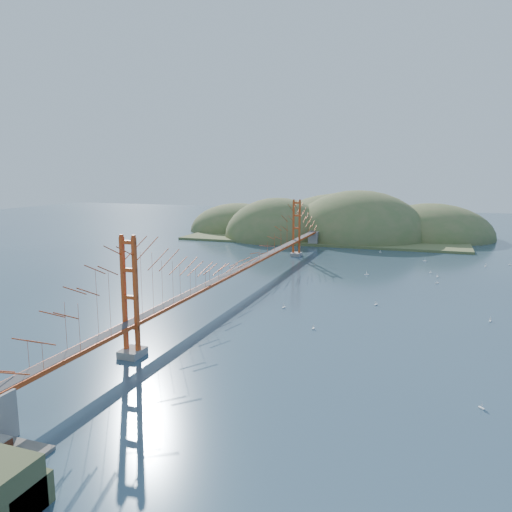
% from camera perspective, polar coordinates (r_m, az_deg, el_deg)
% --- Properties ---
extents(ground, '(320.00, 320.00, 0.00)m').
position_cam_1_polar(ground, '(75.63, -1.32, -3.63)').
color(ground, '#294052').
rests_on(ground, ground).
extents(bridge, '(2.20, 94.40, 12.00)m').
position_cam_1_polar(bridge, '(74.49, -1.29, 1.65)').
color(bridge, gray).
rests_on(bridge, ground).
extents(far_headlands, '(84.00, 58.00, 25.00)m').
position_cam_1_polar(far_headlands, '(140.42, 9.57, 2.46)').
color(far_headlands, olive).
rests_on(far_headlands, ground).
extents(sailboat_15, '(0.46, 0.56, 0.65)m').
position_cam_1_polar(sailboat_15, '(101.39, 24.75, -1.01)').
color(sailboat_15, white).
rests_on(sailboat_15, ground).
extents(sailboat_1, '(0.53, 0.55, 0.62)m').
position_cam_1_polar(sailboat_1, '(88.43, 20.03, -2.16)').
color(sailboat_1, white).
rests_on(sailboat_1, ground).
extents(sailboat_14, '(0.63, 0.63, 0.70)m').
position_cam_1_polar(sailboat_14, '(67.77, 13.54, -5.36)').
color(sailboat_14, white).
rests_on(sailboat_14, ground).
extents(sailboat_10, '(0.42, 0.52, 0.61)m').
position_cam_1_polar(sailboat_10, '(56.68, 6.56, -8.15)').
color(sailboat_10, white).
rests_on(sailboat_10, ground).
extents(sailboat_16, '(0.61, 0.61, 0.64)m').
position_cam_1_polar(sailboat_16, '(91.12, 19.32, -1.78)').
color(sailboat_16, white).
rests_on(sailboat_16, ground).
extents(sailboat_0, '(0.53, 0.59, 0.66)m').
position_cam_1_polar(sailboat_0, '(64.71, 3.19, -5.82)').
color(sailboat_0, white).
rests_on(sailboat_0, ground).
extents(sailboat_4, '(0.61, 0.61, 0.64)m').
position_cam_1_polar(sailboat_4, '(83.19, 19.99, -2.89)').
color(sailboat_4, white).
rests_on(sailboat_4, ground).
extents(sailboat_3, '(0.65, 0.65, 0.74)m').
position_cam_1_polar(sailboat_3, '(86.70, 12.52, -2.02)').
color(sailboat_3, white).
rests_on(sailboat_3, ground).
extents(sailboat_17, '(0.54, 0.45, 0.62)m').
position_cam_1_polar(sailboat_17, '(104.60, 27.03, -0.87)').
color(sailboat_17, white).
rests_on(sailboat_17, ground).
extents(sailboat_7, '(0.65, 0.61, 0.73)m').
position_cam_1_polar(sailboat_7, '(102.64, 18.75, -0.50)').
color(sailboat_7, white).
rests_on(sailboat_7, ground).
extents(sailboat_12, '(0.49, 0.48, 0.55)m').
position_cam_1_polar(sailboat_12, '(111.34, 14.02, 0.49)').
color(sailboat_12, white).
rests_on(sailboat_12, ground).
extents(sailboat_6, '(0.56, 0.56, 0.59)m').
position_cam_1_polar(sailboat_6, '(42.23, 24.37, -15.44)').
color(sailboat_6, white).
rests_on(sailboat_6, ground).
extents(sailboat_extra_0, '(0.51, 0.56, 0.63)m').
position_cam_1_polar(sailboat_extra_0, '(65.03, 25.20, -6.68)').
color(sailboat_extra_0, white).
rests_on(sailboat_extra_0, ground).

